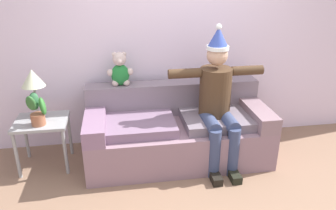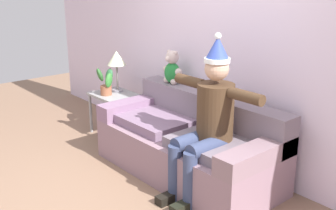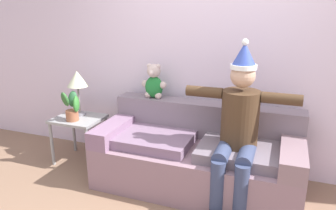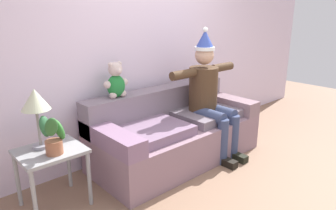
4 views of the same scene
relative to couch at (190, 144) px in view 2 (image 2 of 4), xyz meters
name	(u,v)px [view 2 (image 2 of 4)]	position (x,y,z in m)	size (l,w,h in m)	color
ground_plane	(106,206)	(0.00, -1.02, -0.32)	(10.00, 10.00, 0.00)	#886750
back_wall	(228,39)	(0.00, 0.53, 1.03)	(7.00, 0.10, 2.70)	silver
couch	(190,144)	(0.00, 0.00, 0.00)	(1.99, 0.89, 0.80)	gray
person_seated	(208,117)	(0.40, -0.16, 0.44)	(1.02, 0.77, 1.51)	#46301E
teddy_bear	(172,69)	(-0.59, 0.27, 0.65)	(0.29, 0.17, 0.38)	#207933
side_table	(114,100)	(-1.45, 0.03, 0.14)	(0.54, 0.47, 0.54)	#96989A
table_lamp	(117,60)	(-1.48, 0.12, 0.63)	(0.24, 0.24, 0.53)	#928F9B
potted_plant	(106,83)	(-1.44, -0.07, 0.38)	(0.20, 0.28, 0.36)	#9A5A3E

